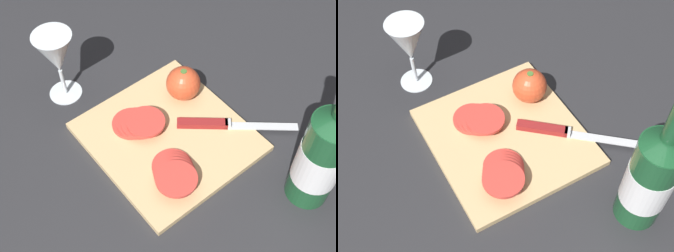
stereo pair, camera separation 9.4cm
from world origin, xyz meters
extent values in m
plane|color=#28282B|center=(0.00, 0.00, 0.00)|extent=(3.00, 3.00, 0.00)
cube|color=tan|center=(0.04, 0.03, 0.01)|extent=(0.32, 0.30, 0.01)
cylinder|color=#194C28|center=(0.30, 0.15, 0.11)|extent=(0.08, 0.08, 0.21)
cylinder|color=silver|center=(0.30, 0.15, 0.10)|extent=(0.08, 0.08, 0.09)
cylinder|color=silver|center=(-0.20, -0.07, 0.00)|extent=(0.07, 0.07, 0.00)
cylinder|color=silver|center=(-0.20, -0.07, 0.04)|extent=(0.01, 0.01, 0.07)
cone|color=silver|center=(-0.20, -0.07, 0.12)|extent=(0.08, 0.08, 0.10)
cone|color=beige|center=(-0.20, -0.07, 0.09)|extent=(0.04, 0.04, 0.05)
sphere|color=#DB4C28|center=(-0.02, 0.12, 0.05)|extent=(0.07, 0.07, 0.07)
cylinder|color=#47702D|center=(-0.02, 0.12, 0.09)|extent=(0.01, 0.01, 0.01)
cube|color=silver|center=(0.15, 0.19, 0.01)|extent=(0.11, 0.12, 0.00)
cube|color=silver|center=(0.10, 0.14, 0.02)|extent=(0.02, 0.02, 0.01)
cube|color=maroon|center=(0.07, 0.10, 0.02)|extent=(0.08, 0.09, 0.01)
cylinder|color=#D63D33|center=(0.11, -0.02, 0.02)|extent=(0.08, 0.08, 0.01)
cylinder|color=#D63D33|center=(0.12, -0.02, 0.02)|extent=(0.08, 0.08, 0.01)
cylinder|color=#D63D33|center=(0.13, -0.03, 0.03)|extent=(0.08, 0.08, 0.01)
cylinder|color=#D63D33|center=(0.14, -0.03, 0.04)|extent=(0.08, 0.08, 0.01)
cylinder|color=#D63D33|center=(0.15, -0.04, 0.04)|extent=(0.08, 0.08, 0.01)
cylinder|color=#D63D33|center=(-0.03, -0.02, 0.02)|extent=(0.08, 0.08, 0.01)
cylinder|color=#D63D33|center=(-0.02, -0.01, 0.02)|extent=(0.08, 0.08, 0.01)
cylinder|color=#D63D33|center=(-0.01, -0.01, 0.03)|extent=(0.08, 0.08, 0.01)
cylinder|color=#D63D33|center=(0.00, 0.00, 0.04)|extent=(0.08, 0.08, 0.01)
camera|label=1|loc=(0.48, -0.33, 0.79)|focal=50.00mm
camera|label=2|loc=(0.53, -0.25, 0.79)|focal=50.00mm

